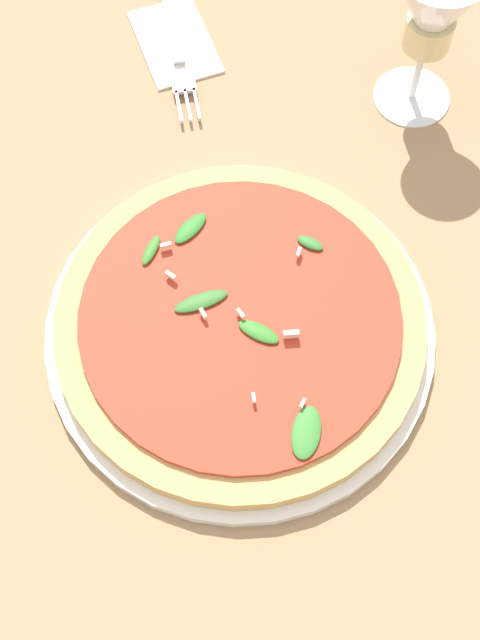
{
  "coord_description": "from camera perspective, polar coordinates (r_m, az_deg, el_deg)",
  "views": [
    {
      "loc": [
        0.32,
        -0.08,
        0.71
      ],
      "look_at": [
        0.01,
        0.04,
        0.03
      ],
      "focal_mm": 50.0,
      "sensor_mm": 36.0,
      "label": 1
    }
  ],
  "objects": [
    {
      "name": "ground_plane",
      "position": [
        0.79,
        -2.86,
        -1.16
      ],
      "size": [
        6.0,
        6.0,
        0.0
      ],
      "primitive_type": "plane",
      "color": "#9E7A56"
    },
    {
      "name": "pizza_arugula_main",
      "position": [
        0.77,
        0.0,
        -0.42
      ],
      "size": [
        0.34,
        0.34,
        0.05
      ],
      "color": "white",
      "rests_on": "ground_plane"
    },
    {
      "name": "wine_glass",
      "position": [
        0.86,
        12.22,
        18.42
      ],
      "size": [
        0.08,
        0.08,
        0.16
      ],
      "color": "white",
      "rests_on": "ground_plane"
    },
    {
      "name": "napkin",
      "position": [
        0.97,
        -4.19,
        17.38
      ],
      "size": [
        0.11,
        0.07,
        0.01
      ],
      "rotation": [
        0.0,
        0.0,
        -0.01
      ],
      "color": "silver",
      "rests_on": "ground_plane"
    },
    {
      "name": "fork",
      "position": [
        0.97,
        -4.14,
        17.26
      ],
      "size": [
        0.2,
        0.05,
        0.0
      ],
      "rotation": [
        0.0,
        0.0,
        -0.18
      ],
      "color": "silver",
      "rests_on": "ground_plane"
    }
  ]
}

